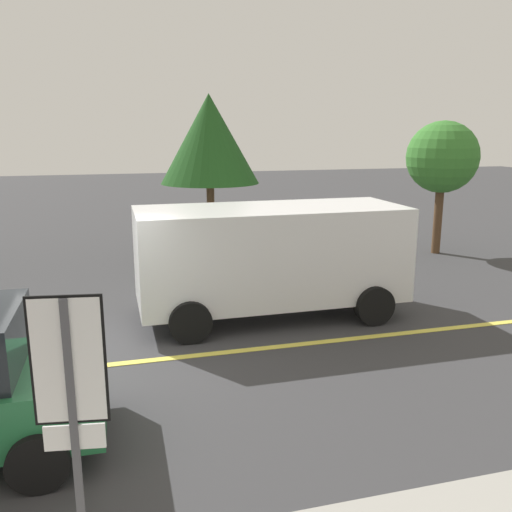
% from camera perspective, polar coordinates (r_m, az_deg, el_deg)
% --- Properties ---
extents(ground_plane, '(80.00, 80.00, 0.00)m').
position_cam_1_polar(ground_plane, '(9.09, -16.51, -11.12)').
color(ground_plane, '#38383A').
extents(lane_marking_centre, '(28.00, 0.16, 0.01)m').
position_cam_1_polar(lane_marking_centre, '(9.46, 2.21, -9.55)').
color(lane_marking_centre, '#E0D14C').
extents(speed_limit_sign, '(0.54, 0.10, 2.52)m').
position_cam_1_polar(speed_limit_sign, '(4.31, -18.90, -13.59)').
color(speed_limit_sign, '#4C4C51').
rests_on(speed_limit_sign, ground_plane).
extents(white_van, '(5.21, 2.28, 2.20)m').
position_cam_1_polar(white_van, '(10.65, 1.73, 0.19)').
color(white_van, white).
rests_on(white_van, ground_plane).
extents(tree_centre_verge, '(2.70, 2.70, 4.62)m').
position_cam_1_polar(tree_centre_verge, '(15.09, -4.93, 12.14)').
color(tree_centre_verge, '#513823').
rests_on(tree_centre_verge, ground_plane).
extents(tree_right_verge, '(2.10, 2.10, 3.93)m').
position_cam_1_polar(tree_right_verge, '(17.03, 19.05, 9.75)').
color(tree_right_verge, '#513823').
rests_on(tree_right_verge, ground_plane).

